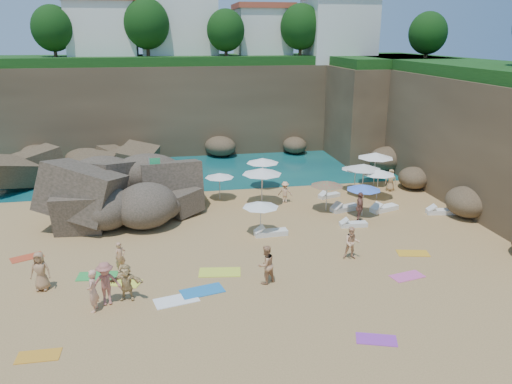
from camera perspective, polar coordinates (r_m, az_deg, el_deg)
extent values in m
plane|color=tan|center=(26.47, -3.07, -6.31)|extent=(120.00, 120.00, 0.00)
plane|color=#0C4751|center=(55.14, -7.33, 6.26)|extent=(120.00, 120.00, 0.00)
cube|color=brown|center=(49.72, -4.79, 9.78)|extent=(44.00, 8.00, 8.00)
cube|color=brown|center=(39.47, 23.71, 6.33)|extent=(8.00, 30.00, 8.00)
cube|color=brown|center=(48.84, 13.89, 9.20)|extent=(10.00, 12.00, 8.00)
cube|color=white|center=(50.24, -17.07, 16.92)|extent=(6.00, 5.00, 5.50)
cube|color=white|center=(51.04, -8.78, 18.01)|extent=(7.00, 6.00, 6.50)
cube|color=white|center=(51.01, 0.75, 17.36)|extent=(5.00, 5.00, 5.00)
cube|color=#B2472D|center=(51.07, 0.76, 20.45)|extent=(5.40, 5.40, 0.50)
cube|color=white|center=(50.96, 9.35, 17.71)|extent=(6.00, 6.00, 6.00)
sphere|color=#11380F|center=(48.82, -22.23, 16.94)|extent=(3.60, 3.60, 3.60)
sphere|color=#11380F|center=(48.01, -12.42, 18.28)|extent=(4.05, 4.05, 4.05)
sphere|color=#11380F|center=(47.39, -3.48, 17.97)|extent=(3.42, 3.42, 3.42)
sphere|color=#11380F|center=(48.80, 5.13, 18.30)|extent=(3.78, 3.78, 3.78)
sphere|color=#11380F|center=(45.70, 19.06, 16.80)|extent=(3.15, 3.15, 3.15)
cylinder|color=white|center=(56.54, -26.15, 7.99)|extent=(0.10, 0.10, 6.00)
cylinder|color=white|center=(56.17, -24.66, 8.13)|extent=(0.10, 0.10, 6.00)
cylinder|color=white|center=(55.83, -23.16, 8.27)|extent=(0.10, 0.10, 6.00)
cylinder|color=silver|center=(31.63, -11.94, 0.81)|extent=(0.07, 0.07, 3.57)
cube|color=#2AAA63|center=(31.23, -11.48, 3.47)|extent=(0.63, 0.05, 0.40)
cylinder|color=silver|center=(36.15, 0.75, 2.09)|extent=(0.06, 0.06, 2.09)
cone|color=white|center=(35.89, 0.76, 3.62)|extent=(2.35, 2.35, 0.36)
cylinder|color=silver|center=(32.56, 0.68, 0.53)|extent=(0.07, 0.07, 2.32)
cone|color=white|center=(32.25, 0.69, 2.41)|extent=(2.61, 2.61, 0.40)
cylinder|color=silver|center=(37.81, 13.40, 2.48)|extent=(0.07, 0.07, 2.33)
cone|color=white|center=(37.54, 13.52, 4.11)|extent=(2.61, 2.61, 0.40)
cylinder|color=silver|center=(36.14, 11.24, 1.50)|extent=(0.05, 0.05, 1.80)
cone|color=silver|center=(35.92, 11.32, 2.81)|extent=(2.02, 2.02, 0.31)
cylinder|color=silver|center=(35.05, 12.11, 1.24)|extent=(0.06, 0.06, 2.16)
cone|color=silver|center=(34.78, 12.21, 2.86)|extent=(2.42, 2.42, 0.37)
cylinder|color=silver|center=(33.69, -4.18, 0.56)|extent=(0.05, 0.05, 1.74)
cone|color=white|center=(33.45, -4.21, 1.92)|extent=(1.96, 1.96, 0.30)
cylinder|color=silver|center=(31.69, 8.06, -0.55)|extent=(0.05, 0.05, 1.88)
cone|color=red|center=(31.43, 8.13, 0.99)|extent=(2.10, 2.10, 0.32)
cylinder|color=silver|center=(34.69, 13.73, 0.78)|extent=(0.06, 0.06, 1.95)
cone|color=white|center=(34.44, 13.84, 2.26)|extent=(2.19, 2.19, 0.33)
cylinder|color=silver|center=(27.75, 0.53, -3.11)|extent=(0.05, 0.05, 1.81)
cone|color=white|center=(27.46, 0.53, -1.43)|extent=(2.03, 2.03, 0.31)
cylinder|color=silver|center=(31.27, 12.11, -1.02)|extent=(0.06, 0.06, 1.89)
cone|color=#4371E6|center=(31.00, 12.21, 0.56)|extent=(2.12, 2.12, 0.32)
cube|color=silver|center=(32.21, 10.15, -1.84)|extent=(2.04, 1.19, 0.30)
cube|color=silver|center=(34.63, 8.37, -0.41)|extent=(1.64, 0.99, 0.24)
cube|color=white|center=(32.70, 14.44, -1.84)|extent=(2.02, 1.24, 0.30)
cube|color=white|center=(29.69, 11.06, -3.65)|extent=(1.62, 0.62, 0.25)
cube|color=white|center=(33.22, 20.40, -2.11)|extent=(1.87, 0.89, 0.28)
cube|color=silver|center=(27.90, 1.71, -4.68)|extent=(1.87, 0.68, 0.29)
cube|color=orange|center=(19.81, -23.60, -16.79)|extent=(1.48, 0.76, 0.03)
cube|color=green|center=(24.57, -17.68, -9.13)|extent=(1.89, 1.08, 0.03)
cube|color=#E8F540|center=(23.66, -14.94, -9.95)|extent=(1.77, 1.33, 0.03)
cube|color=white|center=(21.75, -9.09, -12.12)|extent=(1.98, 1.29, 0.03)
cube|color=purple|center=(19.61, 13.60, -16.06)|extent=(1.63, 1.17, 0.03)
cube|color=#C34122|center=(27.76, -24.72, -6.80)|extent=(1.68, 1.32, 0.03)
cube|color=#2274B6|center=(22.31, -6.16, -11.19)|extent=(2.02, 1.33, 0.03)
cube|color=#E257A2|center=(24.45, 16.91, -9.20)|extent=(1.67, 1.07, 0.03)
cube|color=gold|center=(26.94, 17.49, -6.69)|extent=(1.72, 1.12, 0.03)
cube|color=#D7E83D|center=(23.83, -4.16, -9.13)|extent=(2.08, 1.26, 0.03)
imported|color=tan|center=(22.49, 1.14, -8.30)|extent=(1.09, 1.01, 1.80)
imported|color=#ECB386|center=(33.07, 3.33, -0.02)|extent=(1.00, 0.57, 1.45)
imported|color=brown|center=(30.05, 11.77, -1.76)|extent=(0.77, 1.20, 1.90)
imported|color=tan|center=(36.77, 15.15, 1.31)|extent=(0.88, 0.69, 1.58)
imported|color=#A38351|center=(35.77, -18.09, 0.62)|extent=(1.55, 0.78, 1.60)
imported|color=#ECA886|center=(21.39, -18.17, -10.68)|extent=(0.51, 0.71, 1.81)
imported|color=#AB6355|center=(21.99, -16.62, -11.65)|extent=(1.52, 2.05, 0.50)
imported|color=#A97C54|center=(24.10, -23.22, -9.74)|extent=(1.04, 1.83, 0.47)
imported|color=tan|center=(22.15, -14.49, -11.34)|extent=(1.73, 1.82, 0.42)
imported|color=tan|center=(24.63, -15.14, -8.41)|extent=(1.19, 1.52, 0.35)
imported|color=#E9B184|center=(25.48, 10.83, -6.85)|extent=(1.17, 1.78, 0.62)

